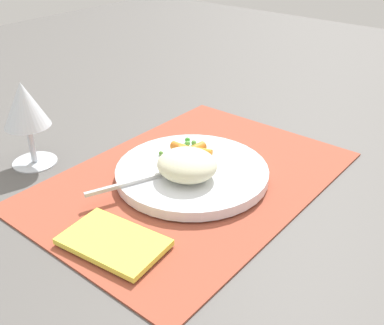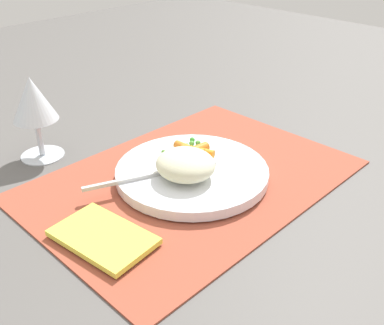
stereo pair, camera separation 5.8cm
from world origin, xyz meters
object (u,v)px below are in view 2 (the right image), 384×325
at_px(rice_mound, 186,164).
at_px(carrot_portion, 195,151).
at_px(fork, 165,172).
at_px(plate, 192,172).
at_px(wine_glass, 33,102).
at_px(napkin, 103,237).

height_order(rice_mound, carrot_portion, rice_mound).
bearing_deg(fork, rice_mound, -58.16).
relative_size(plate, wine_glass, 1.67).
bearing_deg(napkin, rice_mound, 5.89).
height_order(plate, carrot_portion, carrot_portion).
distance_m(plate, wine_glass, 0.29).
bearing_deg(fork, plate, -22.62).
relative_size(wine_glass, napkin, 1.09).
xyz_separation_m(fork, wine_glass, (-0.08, 0.22, 0.08)).
bearing_deg(plate, rice_mound, -156.72).
height_order(rice_mound, napkin, rice_mound).
bearing_deg(fork, napkin, -163.16).
relative_size(plate, fork, 1.21).
relative_size(fork, wine_glass, 1.39).
xyz_separation_m(carrot_portion, wine_glass, (-0.16, 0.22, 0.07)).
bearing_deg(carrot_portion, wine_glass, 126.24).
bearing_deg(rice_mound, wine_glass, 111.65).
xyz_separation_m(plate, wine_glass, (-0.13, 0.24, 0.09)).
relative_size(carrot_portion, napkin, 0.58).
bearing_deg(carrot_portion, fork, -173.32).
xyz_separation_m(rice_mound, napkin, (-0.17, -0.02, -0.03)).
relative_size(plate, carrot_portion, 3.17).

